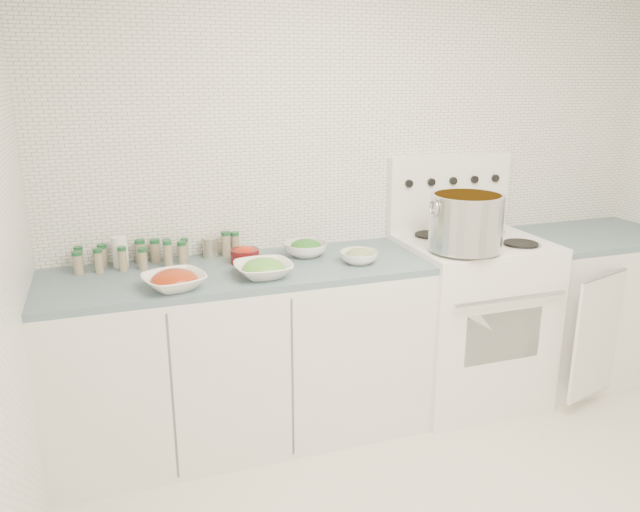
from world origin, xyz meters
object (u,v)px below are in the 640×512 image
(stock_pot, at_px, (466,220))
(bowl_snowpea, at_px, (263,269))
(bowl_tomato, at_px, (174,280))
(stove, at_px, (468,315))

(stock_pot, bearing_deg, bowl_snowpea, 178.02)
(bowl_snowpea, bearing_deg, bowl_tomato, -174.86)
(stove, relative_size, bowl_tomato, 4.17)
(stove, bearing_deg, bowl_snowpea, -173.16)
(bowl_tomato, distance_m, bowl_snowpea, 0.41)
(stock_pot, height_order, bowl_snowpea, stock_pot)
(stove, height_order, bowl_tomato, stove)
(stove, height_order, bowl_snowpea, stove)
(stock_pot, relative_size, bowl_tomato, 1.20)
(stock_pot, distance_m, bowl_snowpea, 1.06)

